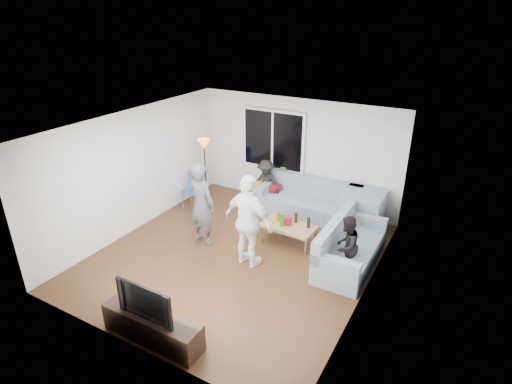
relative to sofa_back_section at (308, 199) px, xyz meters
The scene contains 31 objects.
floor 2.37m from the sofa_back_section, 103.33° to the right, with size 5.00×5.50×0.04m, color #56351C.
ceiling 3.20m from the sofa_back_section, 103.33° to the right, with size 5.00×5.50×0.04m, color white.
wall_back 1.14m from the sofa_back_section, 137.09° to the left, with size 5.00×0.04×2.60m, color silver.
wall_front 5.14m from the sofa_back_section, 96.09° to the right, with size 5.00×0.04×2.60m, color silver.
wall_left 3.91m from the sofa_back_section, 143.41° to the right, with size 0.04×5.50×2.60m, color silver.
wall_right 3.14m from the sofa_back_section, 48.87° to the right, with size 0.04×5.50×2.60m, color silver.
window_frame 1.65m from the sofa_back_section, 159.74° to the left, with size 1.62×0.06×1.47m, color white.
window_glass 1.64m from the sofa_back_section, 161.53° to the left, with size 1.50×0.02×1.35m, color black.
window_mullion 1.64m from the sofa_back_section, 161.99° to the left, with size 0.05×0.03×1.35m, color white.
radiator 1.21m from the sofa_back_section, 161.53° to the left, with size 1.30×0.12×0.62m, color silver.
potted_plant 0.98m from the sofa_back_section, 157.27° to the left, with size 0.19×0.16×0.35m, color #2C6227.
vase 1.32m from the sofa_back_section, 164.23° to the left, with size 0.15×0.15×0.16m, color silver.
sofa_back_section is the anchor object (origin of this frame).
sofa_right_section 2.08m from the sofa_back_section, 44.45° to the right, with size 0.85×2.00×0.85m, color gray, non-canonical shape.
sofa_corner 1.26m from the sofa_back_section, ahead, with size 0.85×0.85×0.85m, color gray.
cushion_yellow 1.32m from the sofa_back_section, behind, with size 0.38×0.32×0.14m, color gold.
cushion_red 0.97m from the sofa_back_section, behind, with size 0.36×0.30×0.13m, color maroon.
coffee_table 1.35m from the sofa_back_section, 84.55° to the right, with size 1.10×0.60×0.40m, color #A4874F.
pitcher 1.30m from the sofa_back_section, 85.73° to the right, with size 0.17×0.17×0.17m, color maroon.
side_chair 2.76m from the sofa_back_section, 159.45° to the right, with size 0.40×0.40×0.86m, color #284AB0, non-canonical shape.
floor_lamp 2.64m from the sofa_back_section, behind, with size 0.32×0.32×1.56m, color orange, non-canonical shape.
player_left 2.62m from the sofa_back_section, 123.12° to the right, with size 0.63×0.41×1.73m, color #45464A.
player_right 2.45m from the sofa_back_section, 94.36° to the right, with size 1.05×0.44×1.79m, color white.
spectator_right 2.34m from the sofa_back_section, 50.69° to the right, with size 0.56×0.43×1.15m, color black.
spectator_back 1.13m from the sofa_back_section, behind, with size 0.75×0.43×1.16m, color black.
tv_console 4.79m from the sofa_back_section, 94.95° to the right, with size 1.60×0.40×0.44m, color #2F2017.
television 4.80m from the sofa_back_section, 94.95° to the right, with size 0.96×0.13×0.55m, color black.
bottle_b 1.43m from the sofa_back_section, 89.47° to the right, with size 0.08×0.08×0.27m, color #1F8418.
bottle_c 1.15m from the sofa_back_section, 79.91° to the right, with size 0.07×0.07×0.21m, color black.
bottle_e 1.32m from the sofa_back_section, 67.07° to the right, with size 0.07×0.07×0.23m, color black.
bottle_a 1.28m from the sofa_back_section, 96.62° to the right, with size 0.07×0.07×0.20m, color #BB6F0B.
Camera 1 is at (3.73, -5.84, 4.45)m, focal length 29.08 mm.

